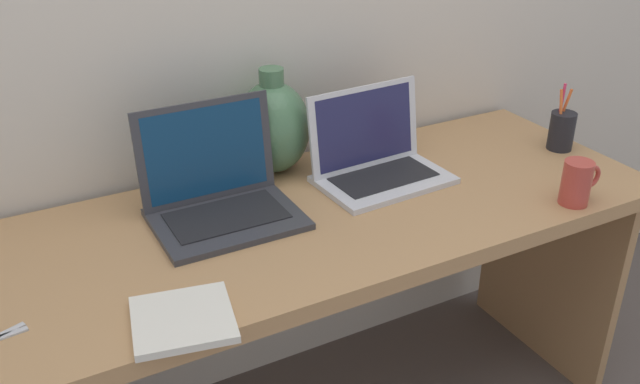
{
  "coord_description": "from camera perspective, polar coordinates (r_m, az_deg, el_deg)",
  "views": [
    {
      "loc": [
        -0.68,
        -1.27,
        1.52
      ],
      "look_at": [
        0.0,
        0.0,
        0.77
      ],
      "focal_mm": 39.14,
      "sensor_mm": 36.0,
      "label": 1
    }
  ],
  "objects": [
    {
      "name": "desk",
      "position": [
        1.72,
        0.0,
        -5.73
      ],
      "size": [
        1.68,
        0.63,
        0.72
      ],
      "color": "#AD7F51",
      "rests_on": "ground"
    },
    {
      "name": "laptop_left",
      "position": [
        1.62,
        -8.42,
        0.38
      ],
      "size": [
        0.33,
        0.26,
        0.25
      ],
      "color": "#333338",
      "rests_on": "desk"
    },
    {
      "name": "laptop_right",
      "position": [
        1.79,
        4.48,
        3.07
      ],
      "size": [
        0.34,
        0.24,
        0.23
      ],
      "color": "silver",
      "rests_on": "desk"
    },
    {
      "name": "green_vase",
      "position": [
        1.8,
        -3.87,
        5.38
      ],
      "size": [
        0.19,
        0.19,
        0.28
      ],
      "color": "#47704C",
      "rests_on": "desk"
    },
    {
      "name": "notebook_stack",
      "position": [
        1.31,
        -11.15,
        -10.17
      ],
      "size": [
        0.21,
        0.21,
        0.02
      ],
      "primitive_type": "cube",
      "rotation": [
        0.0,
        0.0,
        -0.2
      ],
      "color": "silver",
      "rests_on": "desk"
    },
    {
      "name": "coffee_mug",
      "position": [
        1.76,
        20.29,
        0.75
      ],
      "size": [
        0.11,
        0.07,
        0.11
      ],
      "color": "#B23D33",
      "rests_on": "desk"
    },
    {
      "name": "pen_cup",
      "position": [
        2.06,
        19.13,
        4.82
      ],
      "size": [
        0.07,
        0.07,
        0.19
      ],
      "color": "black",
      "rests_on": "desk"
    }
  ]
}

